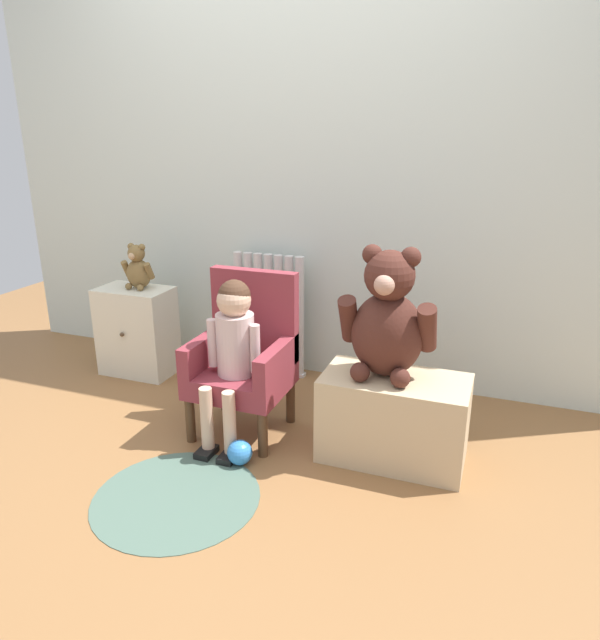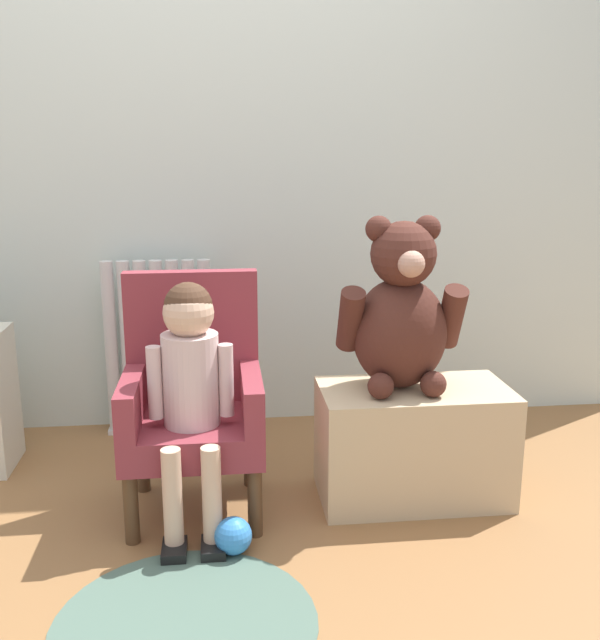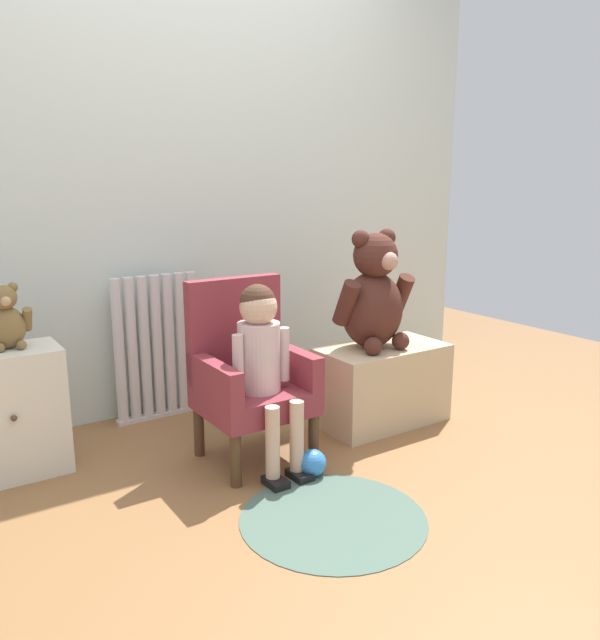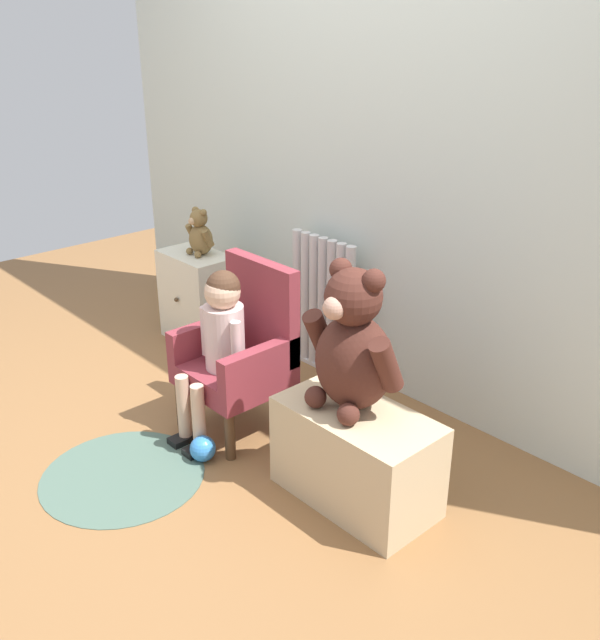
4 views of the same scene
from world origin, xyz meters
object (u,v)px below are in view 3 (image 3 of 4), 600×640
Objects in this scene: low_bench at (382,384)px; small_dresser at (8,413)px; child_armchair at (248,374)px; toy_ball at (313,463)px; child_figure at (262,350)px; floor_rug at (333,518)px; large_teddy_bear at (374,297)px; radiator at (157,348)px; small_teddy_bear at (6,320)px.

small_dresser is at bearing 165.98° from low_bench.
child_armchair is 0.45m from toy_ball.
toy_ball is at bearing -59.63° from child_figure.
low_bench is at bearing 39.08° from floor_rug.
large_teddy_bear is at bearing -0.74° from child_armchair.
radiator is 1.28× the size of large_teddy_bear.
large_teddy_bear reaches higher than small_dresser.
large_teddy_bear reaches higher than low_bench.
toy_ball reaches higher than floor_rug.
large_teddy_bear is at bearing -14.75° from small_teddy_bear.
radiator is 1.15× the size of low_bench.
toy_ball is at bearing 67.69° from floor_rug.
radiator is at bearing 101.56° from child_figure.
radiator is 1.07m from large_teddy_bear.
small_dresser is at bearing 157.07° from child_armchair.
small_dresser reaches higher than low_bench.
low_bench is 1.66m from small_teddy_bear.
child_figure is 0.78m from low_bench.
child_armchair is 1.00× the size of child_figure.
toy_ball is (0.11, -0.31, -0.31)m from child_armchair.
small_dresser is 1.63m from low_bench.
low_bench is at bearing -14.91° from small_teddy_bear.
low_bench is 5.65× the size of toy_ball.
floor_rug is at bearing -91.18° from child_armchair.
floor_rug is 0.33m from toy_ball.
small_teddy_bear reaches higher than low_bench.
small_dresser is 0.95m from child_armchair.
toy_ball is (0.98, -0.68, -0.20)m from small_dresser.
small_teddy_bear is at bearing 129.60° from floor_rug.
child_armchair is 0.17m from child_figure.
large_teddy_bear is at bearing 28.77° from toy_ball.
child_armchair is at bearing 179.26° from large_teddy_bear.
radiator is at bearing 105.77° from toy_ball.
large_teddy_bear is (1.53, -0.38, 0.36)m from small_dresser.
large_teddy_bear is (0.66, 0.11, 0.13)m from child_figure.
large_teddy_bear is 2.16× the size of small_teddy_bear.
child_armchair is 2.93× the size of small_teddy_bear.
low_bench reaches higher than floor_rug.
child_armchair reaches higher than toy_ball.
floor_rug is (0.86, -0.98, -0.25)m from small_dresser.
small_teddy_bear is (-0.84, 0.50, 0.13)m from child_figure.
child_armchair is 0.71m from floor_rug.
small_teddy_bear is at bearing 30.90° from small_dresser.
child_figure is 0.70m from floor_rug.
child_figure is 1.36× the size of large_teddy_bear.
child_figure is 6.92× the size of toy_ball.
large_teddy_bear is (0.81, -0.64, 0.27)m from radiator.
toy_ball is (0.27, -0.94, -0.30)m from radiator.
small_teddy_bear is at bearing 155.30° from child_armchair.
toy_ball is at bearing -69.96° from child_armchair.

